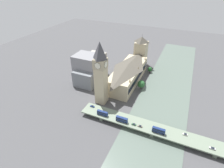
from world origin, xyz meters
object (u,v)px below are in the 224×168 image
double_decker_bus_rear (102,113)px  victoria_tower (141,51)px  double_decker_bus_lead (159,130)px  car_southbound_lead (212,148)px  car_northbound_mid (92,106)px  parliament_hall (128,73)px  car_northbound_lead (134,124)px  clock_tower (101,73)px  double_decker_bus_mid (122,119)px  road_bridge (154,129)px  car_southbound_mid (140,126)px  car_northbound_tail (185,134)px

double_decker_bus_rear → victoria_tower: bearing=-89.6°
double_decker_bus_lead → car_southbound_lead: bearing=-179.2°
car_northbound_mid → parliament_hall: bearing=-101.6°
double_decker_bus_lead → car_northbound_lead: (22.40, -0.03, -2.15)m
car_northbound_lead → car_southbound_lead: 65.28m
clock_tower → double_decker_bus_mid: bearing=143.2°
road_bridge → double_decker_bus_mid: 30.06m
clock_tower → double_decker_bus_lead: 78.61m
double_decker_bus_mid → clock_tower: bearing=-36.8°
road_bridge → victoria_tower: bearing=-68.4°
victoria_tower → clock_tower: bearing=83.2°
double_decker_bus_mid → parliament_hall: bearing=-74.6°
car_southbound_mid → clock_tower: bearing=-25.8°
double_decker_bus_lead → double_decker_bus_rear: double_decker_bus_lead is taller
victoria_tower → double_decker_bus_rear: size_ratio=4.39×
double_decker_bus_rear → car_northbound_mid: double_decker_bus_rear is taller
car_northbound_lead → car_southbound_mid: car_northbound_lead is taller
parliament_hall → car_northbound_lead: 84.48m
double_decker_bus_lead → victoria_tower: bearing=-67.2°
parliament_hall → car_northbound_mid: bearing=78.4°
double_decker_bus_lead → double_decker_bus_mid: 34.35m
double_decker_bus_mid → car_northbound_mid: bearing=-11.4°
victoria_tower → double_decker_bus_lead: size_ratio=4.32×
double_decker_bus_mid → car_southbound_mid: 17.92m
car_northbound_tail → clock_tower: bearing=-11.5°
double_decker_bus_rear → parliament_hall: bearing=-89.4°
double_decker_bus_lead → double_decker_bus_mid: bearing=0.6°
victoria_tower → car_southbound_lead: bearing=126.8°
victoria_tower → car_southbound_mid: bearing=106.5°
clock_tower → double_decker_bus_lead: (-68.50, 25.23, -29.15)m
parliament_hall → clock_tower: (12.81, 52.11, 24.14)m
road_bridge → car_southbound_lead: car_southbound_lead is taller
victoria_tower → car_northbound_lead: (-33.35, 132.63, -16.64)m
road_bridge → car_northbound_lead: bearing=11.6°
road_bridge → double_decker_bus_mid: bearing=7.7°
clock_tower → car_northbound_mid: clock_tower is taller
double_decker_bus_mid → double_decker_bus_rear: 20.54m
car_northbound_mid → victoria_tower: bearing=-96.5°
clock_tower → car_northbound_mid: size_ratio=14.89×
parliament_hall → car_northbound_mid: parliament_hall is taller
car_northbound_mid → car_southbound_lead: (-113.01, 6.25, -0.02)m
clock_tower → car_northbound_tail: 97.32m
car_northbound_tail → road_bridge: bearing=6.8°
victoria_tower → double_decker_bus_rear: bearing=90.4°
car_northbound_tail → car_southbound_mid: car_northbound_tail is taller
victoria_tower → double_decker_bus_mid: (-21.40, 133.00, -14.58)m
double_decker_bus_mid → double_decker_bus_rear: bearing=-1.1°
car_northbound_lead → car_northbound_tail: 44.74m
victoria_tower → double_decker_bus_rear: 133.40m
double_decker_bus_rear → car_southbound_mid: (-38.33, -0.08, -2.00)m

